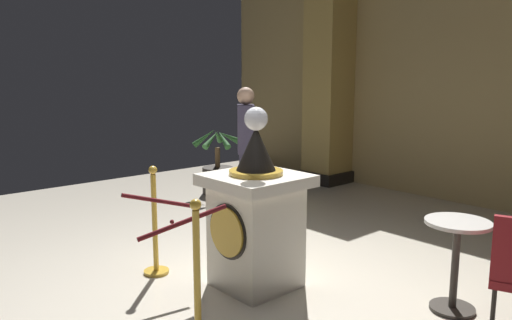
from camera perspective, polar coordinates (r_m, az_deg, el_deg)
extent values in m
plane|color=beige|center=(4.77, -1.49, -13.38)|extent=(10.03, 10.03, 0.00)
cube|color=tan|center=(7.84, 23.32, 8.47)|extent=(10.03, 0.16, 3.62)
cube|color=silver|center=(4.45, 0.00, -8.79)|extent=(0.63, 0.63, 0.92)
cube|color=silver|center=(4.31, 0.00, -2.34)|extent=(0.79, 0.79, 0.10)
cylinder|color=gold|center=(4.21, -3.40, -8.29)|extent=(0.43, 0.03, 0.43)
cylinder|color=black|center=(4.22, -3.29, -8.27)|extent=(0.48, 0.01, 0.48)
cylinder|color=gold|center=(4.30, 0.00, -1.42)|extent=(0.47, 0.47, 0.04)
cone|color=black|center=(4.26, 0.00, 1.37)|extent=(0.35, 0.35, 0.38)
cylinder|color=gold|center=(4.24, 0.00, 3.75)|extent=(0.03, 0.03, 0.05)
sphere|color=silver|center=(4.23, 0.00, 4.78)|extent=(0.20, 0.20, 0.20)
cylinder|color=gold|center=(4.96, -11.41, -12.50)|extent=(0.24, 0.24, 0.03)
cylinder|color=gold|center=(4.80, -11.60, -7.30)|extent=(0.05, 0.05, 0.97)
sphere|color=gold|center=(4.68, -11.82, -1.14)|extent=(0.08, 0.08, 0.08)
cylinder|color=gold|center=(3.55, -6.82, -13.35)|extent=(0.05, 0.05, 0.97)
sphere|color=gold|center=(3.38, -7.00, -5.14)|extent=(0.08, 0.08, 0.08)
cylinder|color=#591419|center=(4.40, -10.79, -4.71)|extent=(0.25, 0.67, 0.21)
cylinder|color=#591419|center=(3.76, -8.44, -7.14)|extent=(0.25, 0.67, 0.21)
sphere|color=#591419|center=(4.10, -9.67, -7.04)|extent=(0.04, 0.04, 0.04)
cube|color=black|center=(8.93, 8.13, -1.83)|extent=(0.74, 0.74, 0.20)
cube|color=tan|center=(8.76, 8.39, 8.72)|extent=(0.64, 0.64, 3.47)
cylinder|color=#2D2823|center=(7.97, -4.43, -2.34)|extent=(0.49, 0.49, 0.43)
cylinder|color=brown|center=(7.90, -4.46, 0.30)|extent=(0.08, 0.08, 0.32)
cone|color=#2D662D|center=(7.67, -3.82, 2.44)|extent=(0.41, 0.18, 0.31)
cone|color=#2D662D|center=(7.95, -3.19, 2.70)|extent=(0.14, 0.41, 0.28)
cone|color=#2D662D|center=(8.05, -4.44, 2.78)|extent=(0.35, 0.35, 0.31)
cone|color=#2D662D|center=(7.88, -5.97, 2.61)|extent=(0.32, 0.34, 0.36)
cone|color=#2D662D|center=(7.67, -5.15, 2.42)|extent=(0.24, 0.39, 0.33)
cube|color=#383347|center=(6.71, -1.16, -2.74)|extent=(0.33, 0.32, 0.85)
cube|color=#383347|center=(6.59, -1.18, 3.62)|extent=(0.42, 0.40, 0.64)
sphere|color=tan|center=(6.56, -1.20, 7.40)|extent=(0.23, 0.23, 0.23)
cylinder|color=#332D28|center=(4.46, 21.67, -15.61)|extent=(0.36, 0.36, 0.03)
cylinder|color=#332D28|center=(4.33, 21.97, -11.38)|extent=(0.06, 0.06, 0.73)
cylinder|color=silver|center=(4.21, 22.29, -6.70)|extent=(0.51, 0.51, 0.03)
cylinder|color=black|center=(4.21, 25.80, -14.37)|extent=(0.03, 0.03, 0.45)
cylinder|color=black|center=(3.91, 25.59, -16.19)|extent=(0.03, 0.03, 0.45)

